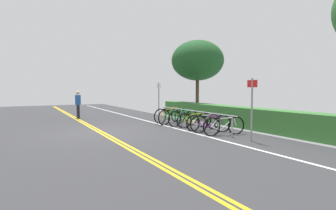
{
  "coord_description": "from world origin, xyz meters",
  "views": [
    {
      "loc": [
        10.63,
        -2.74,
        1.76
      ],
      "look_at": [
        1.05,
        2.58,
        1.07
      ],
      "focal_mm": 28.28,
      "sensor_mm": 36.0,
      "label": 1
    }
  ],
  "objects_px": {
    "bicycle_4": "(203,122)",
    "bicycle_5": "(211,124)",
    "bicycle_1": "(172,117)",
    "tree_near_left": "(198,61)",
    "bicycle_2": "(183,118)",
    "pedestrian": "(78,103)",
    "sign_post_far": "(252,103)",
    "bicycle_3": "(194,120)",
    "bike_rack": "(192,114)",
    "sign_post_near": "(159,97)",
    "bicycle_0": "(169,115)",
    "bicycle_6": "(224,126)"
  },
  "relations": [
    {
      "from": "bicycle_4",
      "to": "bicycle_5",
      "type": "xyz_separation_m",
      "value": [
        0.63,
        -0.11,
        0.02
      ]
    },
    {
      "from": "bicycle_1",
      "to": "tree_near_left",
      "type": "xyz_separation_m",
      "value": [
        -2.49,
        3.26,
        3.12
      ]
    },
    {
      "from": "bicycle_2",
      "to": "bicycle_4",
      "type": "distance_m",
      "value": 1.48
    },
    {
      "from": "pedestrian",
      "to": "sign_post_far",
      "type": "bearing_deg",
      "value": 20.74
    },
    {
      "from": "bicycle_5",
      "to": "tree_near_left",
      "type": "distance_m",
      "value": 6.95
    },
    {
      "from": "bicycle_2",
      "to": "bicycle_3",
      "type": "bearing_deg",
      "value": 8.92
    },
    {
      "from": "bicycle_5",
      "to": "pedestrian",
      "type": "height_order",
      "value": "pedestrian"
    },
    {
      "from": "bike_rack",
      "to": "sign_post_near",
      "type": "distance_m",
      "value": 3.51
    },
    {
      "from": "bicycle_0",
      "to": "bicycle_3",
      "type": "height_order",
      "value": "bicycle_0"
    },
    {
      "from": "bicycle_1",
      "to": "sign_post_far",
      "type": "xyz_separation_m",
      "value": [
        4.95,
        0.18,
        0.9
      ]
    },
    {
      "from": "bicycle_1",
      "to": "bicycle_5",
      "type": "distance_m",
      "value": 2.86
    },
    {
      "from": "bicycle_4",
      "to": "pedestrian",
      "type": "xyz_separation_m",
      "value": [
        -7.18,
        -3.81,
        0.59
      ]
    },
    {
      "from": "bicycle_1",
      "to": "tree_near_left",
      "type": "relative_size",
      "value": 0.38
    },
    {
      "from": "bicycle_3",
      "to": "bicycle_4",
      "type": "xyz_separation_m",
      "value": [
        0.75,
        -0.04,
        -0.0
      ]
    },
    {
      "from": "bicycle_4",
      "to": "bicycle_6",
      "type": "xyz_separation_m",
      "value": [
        1.37,
        -0.07,
        0.02
      ]
    },
    {
      "from": "bicycle_0",
      "to": "sign_post_near",
      "type": "bearing_deg",
      "value": 174.24
    },
    {
      "from": "bicycle_0",
      "to": "bike_rack",
      "type": "bearing_deg",
      "value": 0.49
    },
    {
      "from": "bicycle_0",
      "to": "tree_near_left",
      "type": "distance_m",
      "value": 4.81
    },
    {
      "from": "bicycle_0",
      "to": "tree_near_left",
      "type": "height_order",
      "value": "tree_near_left"
    },
    {
      "from": "bicycle_6",
      "to": "pedestrian",
      "type": "relative_size",
      "value": 1.09
    },
    {
      "from": "bicycle_0",
      "to": "tree_near_left",
      "type": "bearing_deg",
      "value": 121.22
    },
    {
      "from": "bicycle_0",
      "to": "bicycle_2",
      "type": "relative_size",
      "value": 1.07
    },
    {
      "from": "bicycle_6",
      "to": "sign_post_near",
      "type": "distance_m",
      "value": 5.65
    },
    {
      "from": "sign_post_far",
      "to": "bicycle_1",
      "type": "bearing_deg",
      "value": -177.93
    },
    {
      "from": "pedestrian",
      "to": "sign_post_far",
      "type": "relative_size",
      "value": 0.77
    },
    {
      "from": "bike_rack",
      "to": "bicycle_1",
      "type": "height_order",
      "value": "bike_rack"
    },
    {
      "from": "bicycle_0",
      "to": "bicycle_2",
      "type": "bearing_deg",
      "value": 1.53
    },
    {
      "from": "bicycle_0",
      "to": "pedestrian",
      "type": "distance_m",
      "value": 5.74
    },
    {
      "from": "bicycle_2",
      "to": "bicycle_5",
      "type": "xyz_separation_m",
      "value": [
        2.11,
        -0.03,
        -0.01
      ]
    },
    {
      "from": "bicycle_6",
      "to": "sign_post_far",
      "type": "distance_m",
      "value": 1.63
    },
    {
      "from": "bicycle_1",
      "to": "bicycle_5",
      "type": "relative_size",
      "value": 1.08
    },
    {
      "from": "bicycle_2",
      "to": "bicycle_4",
      "type": "xyz_separation_m",
      "value": [
        1.48,
        0.08,
        -0.03
      ]
    },
    {
      "from": "bicycle_2",
      "to": "tree_near_left",
      "type": "relative_size",
      "value": 0.36
    },
    {
      "from": "bike_rack",
      "to": "bicycle_4",
      "type": "bearing_deg",
      "value": 7.22
    },
    {
      "from": "bicycle_1",
      "to": "bicycle_5",
      "type": "xyz_separation_m",
      "value": [
        2.86,
        0.12,
        -0.02
      ]
    },
    {
      "from": "sign_post_far",
      "to": "tree_near_left",
      "type": "xyz_separation_m",
      "value": [
        -7.44,
        3.08,
        2.23
      ]
    },
    {
      "from": "bicycle_4",
      "to": "tree_near_left",
      "type": "xyz_separation_m",
      "value": [
        -4.72,
        3.02,
        3.16
      ]
    },
    {
      "from": "bicycle_5",
      "to": "bicycle_6",
      "type": "height_order",
      "value": "bicycle_5"
    },
    {
      "from": "bike_rack",
      "to": "bicycle_3",
      "type": "height_order",
      "value": "bike_rack"
    },
    {
      "from": "bike_rack",
      "to": "bicycle_1",
      "type": "relative_size",
      "value": 2.91
    },
    {
      "from": "bicycle_5",
      "to": "tree_near_left",
      "type": "xyz_separation_m",
      "value": [
        -5.35,
        3.13,
        3.15
      ]
    },
    {
      "from": "bicycle_5",
      "to": "bicycle_3",
      "type": "bearing_deg",
      "value": 173.8
    },
    {
      "from": "bicycle_6",
      "to": "pedestrian",
      "type": "distance_m",
      "value": 9.35
    },
    {
      "from": "bike_rack",
      "to": "tree_near_left",
      "type": "height_order",
      "value": "tree_near_left"
    },
    {
      "from": "bicycle_1",
      "to": "bicycle_5",
      "type": "height_order",
      "value": "bicycle_1"
    },
    {
      "from": "bicycle_1",
      "to": "bicycle_4",
      "type": "distance_m",
      "value": 2.24
    },
    {
      "from": "tree_near_left",
      "to": "bicycle_6",
      "type": "bearing_deg",
      "value": -26.88
    },
    {
      "from": "pedestrian",
      "to": "sign_post_far",
      "type": "height_order",
      "value": "sign_post_far"
    },
    {
      "from": "bicycle_2",
      "to": "tree_near_left",
      "type": "xyz_separation_m",
      "value": [
        -3.24,
        3.1,
        3.13
      ]
    },
    {
      "from": "tree_near_left",
      "to": "bicycle_1",
      "type": "bearing_deg",
      "value": -52.65
    }
  ]
}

